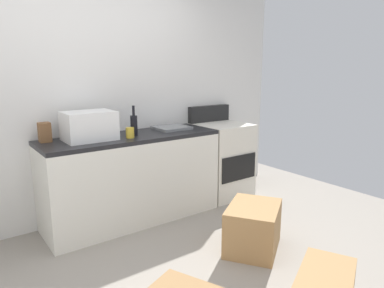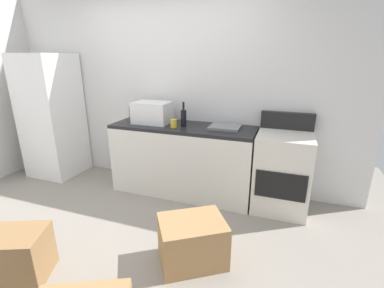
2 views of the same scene
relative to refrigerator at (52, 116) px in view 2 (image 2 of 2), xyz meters
The scene contains 12 objects.
ground_plane 2.27m from the refrigerator, 33.31° to the right, with size 6.00×6.00×0.00m, color gray.
wall_back 1.84m from the refrigerator, 12.88° to the left, with size 5.00×0.10×2.60m, color silver.
kitchen_counter 2.10m from the refrigerator, ahead, with size 1.80×0.60×0.90m.
refrigerator is the anchor object (origin of this frame).
stove_oven 3.30m from the refrigerator, ahead, with size 0.60×0.61×1.10m.
microwave 1.64m from the refrigerator, ahead, with size 0.46×0.34×0.27m, color white.
sink_basin 2.58m from the refrigerator, ahead, with size 0.36×0.32×0.03m, color slate.
wine_bottle 2.08m from the refrigerator, ahead, with size 0.07×0.07×0.30m.
coffee_mug 1.98m from the refrigerator, ahead, with size 0.08×0.08×0.10m, color gold.
knife_block 1.29m from the refrigerator, ahead, with size 0.10×0.10×0.18m, color brown.
cardboard_box_medium 2.34m from the refrigerator, 52.84° to the right, with size 0.45×0.36×0.41m, color olive.
cardboard_box_small 2.92m from the refrigerator, 23.68° to the right, with size 0.55×0.42×0.40m, color #A37A4C.
Camera 2 is at (1.50, -1.83, 1.71)m, focal length 25.19 mm.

